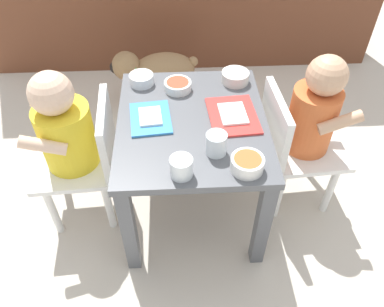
{
  "coord_description": "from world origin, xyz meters",
  "views": [
    {
      "loc": [
        -0.05,
        -0.97,
        1.25
      ],
      "look_at": [
        0.0,
        0.0,
        0.28
      ],
      "focal_mm": 36.16,
      "sensor_mm": 36.0,
      "label": 1
    }
  ],
  "objects": [
    {
      "name": "veggie_bowl_far",
      "position": [
        -0.04,
        0.18,
        0.45
      ],
      "size": [
        0.1,
        0.1,
        0.03
      ],
      "color": "white",
      "rests_on": "dining_table"
    },
    {
      "name": "food_tray_left",
      "position": [
        -0.14,
        0.01,
        0.44
      ],
      "size": [
        0.15,
        0.18,
        0.02
      ],
      "color": "#388CD8",
      "rests_on": "dining_table"
    },
    {
      "name": "dog",
      "position": [
        -0.15,
        0.69,
        0.19
      ],
      "size": [
        0.43,
        0.21,
        0.3
      ],
      "color": "olive",
      "rests_on": "ground"
    },
    {
      "name": "water_cup_left",
      "position": [
        0.06,
        -0.15,
        0.47
      ],
      "size": [
        0.06,
        0.06,
        0.07
      ],
      "color": "white",
      "rests_on": "dining_table"
    },
    {
      "name": "dining_table",
      "position": [
        0.0,
        0.0,
        0.36
      ],
      "size": [
        0.49,
        0.58,
        0.44
      ],
      "color": "#515459",
      "rests_on": "ground"
    },
    {
      "name": "water_cup_right",
      "position": [
        -0.04,
        -0.24,
        0.46
      ],
      "size": [
        0.07,
        0.07,
        0.06
      ],
      "color": "white",
      "rests_on": "dining_table"
    },
    {
      "name": "veggie_bowl_near",
      "position": [
        -0.17,
        0.22,
        0.46
      ],
      "size": [
        0.09,
        0.09,
        0.04
      ],
      "color": "white",
      "rests_on": "dining_table"
    },
    {
      "name": "seated_child_left",
      "position": [
        -0.41,
        0.0,
        0.39
      ],
      "size": [
        0.3,
        0.3,
        0.63
      ],
      "color": "white",
      "rests_on": "ground"
    },
    {
      "name": "food_tray_right",
      "position": [
        0.14,
        0.01,
        0.44
      ],
      "size": [
        0.17,
        0.21,
        0.02
      ],
      "color": "red",
      "rests_on": "dining_table"
    },
    {
      "name": "ground_plane",
      "position": [
        0.0,
        0.0,
        0.0
      ],
      "size": [
        7.0,
        7.0,
        0.0
      ],
      "primitive_type": "plane",
      "color": "beige"
    },
    {
      "name": "cereal_bowl_right_side",
      "position": [
        0.15,
        -0.22,
        0.46
      ],
      "size": [
        0.1,
        0.1,
        0.04
      ],
      "color": "white",
      "rests_on": "dining_table"
    },
    {
      "name": "seated_child_right",
      "position": [
        0.41,
        0.03,
        0.4
      ],
      "size": [
        0.3,
        0.3,
        0.64
      ],
      "color": "white",
      "rests_on": "ground"
    },
    {
      "name": "cereal_bowl_left_side",
      "position": [
        0.17,
        0.21,
        0.46
      ],
      "size": [
        0.1,
        0.1,
        0.04
      ],
      "color": "silver",
      "rests_on": "dining_table"
    }
  ]
}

